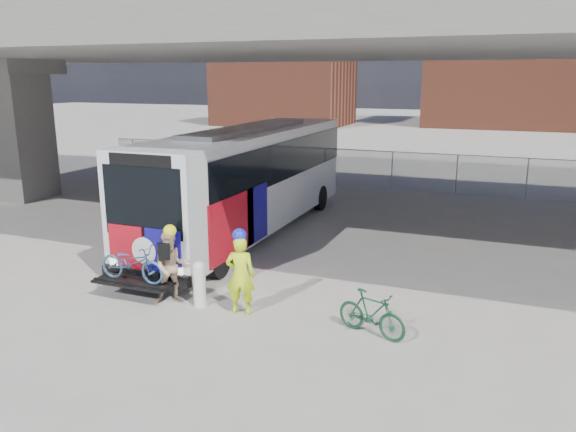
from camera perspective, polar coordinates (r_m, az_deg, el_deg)
The scene contains 9 objects.
ground at distance 16.77m, azimuth -1.28°, elevation -4.45°, with size 160.00×160.00×0.00m, color #9E9991.
bus at distance 19.23m, azimuth -3.96°, elevation 4.39°, with size 2.67×12.90×3.69m.
overpass at distance 19.69m, azimuth 3.38°, elevation 17.58°, with size 40.00×16.00×7.95m.
chainlink_fence at distance 27.63m, azimuth 8.52°, elevation 5.77°, with size 30.00×0.06×30.00m.
brick_buildings at distance 63.06m, azimuth 17.69°, elevation 13.47°, with size 54.00×22.00×12.00m.
bollard at distance 13.45m, azimuth -8.99°, elevation -6.69°, with size 0.29×0.29×1.11m.
cyclist_hivis at distance 12.82m, azimuth -4.86°, elevation -5.79°, with size 0.76×0.60×2.03m.
cyclist_tan at distance 13.72m, azimuth -11.75°, elevation -4.99°, with size 1.09×1.05×1.93m.
bike_parked at distance 12.04m, azimuth 8.48°, elevation -9.77°, with size 0.46×1.62×0.97m, color #154327.
Camera 1 is at (6.24, -14.63, 5.31)m, focal length 35.00 mm.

